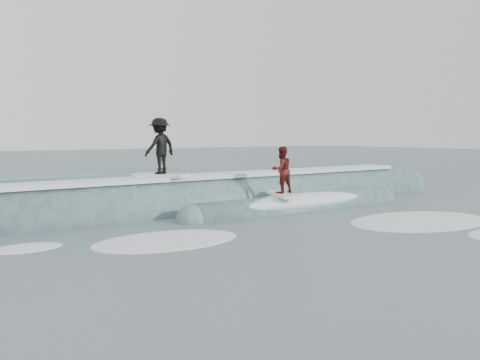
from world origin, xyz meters
TOP-DOWN VIEW (x-y plane):
  - ground at (0.00, 0.00)m, footprint 160.00×160.00m
  - breaking_wave at (0.24, 5.33)m, footprint 23.50×3.99m
  - surfer_black at (-2.67, 5.62)m, footprint 1.40×2.03m
  - surfer_red at (0.92, 3.42)m, footprint 1.23×2.06m
  - whitewater at (0.04, -0.42)m, footprint 14.42×7.86m
  - far_swells at (-2.77, 17.65)m, footprint 37.49×8.65m

SIDE VIEW (x-z plane):
  - ground at x=0.00m, z-range 0.00..0.00m
  - whitewater at x=0.04m, z-range -0.05..0.05m
  - far_swells at x=-2.77m, z-range -0.40..0.40m
  - breaking_wave at x=0.24m, z-range -1.17..1.25m
  - surfer_red at x=0.92m, z-range 0.52..2.26m
  - surfer_black at x=-2.67m, z-range 1.27..3.28m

